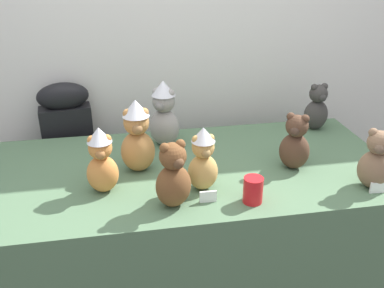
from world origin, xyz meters
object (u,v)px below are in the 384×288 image
at_px(teddy_bear_mocha, 376,161).
at_px(teddy_bear_chestnut, 173,177).
at_px(teddy_bear_honey, 203,160).
at_px(teddy_bear_ginger, 101,161).
at_px(party_cup_red, 253,190).
at_px(teddy_bear_ash, 164,114).
at_px(teddy_bear_charcoal, 317,108).
at_px(display_table, 192,233).
at_px(teddy_bear_caramel, 137,137).
at_px(instrument_case, 72,166).
at_px(teddy_bear_cocoa, 295,143).

distance_m(teddy_bear_mocha, teddy_bear_chestnut, 0.86).
height_order(teddy_bear_mocha, teddy_bear_chestnut, teddy_bear_chestnut).
height_order(teddy_bear_honey, teddy_bear_mocha, teddy_bear_honey).
distance_m(teddy_bear_honey, teddy_bear_ginger, 0.42).
distance_m(teddy_bear_chestnut, party_cup_red, 0.33).
bearing_deg(teddy_bear_honey, teddy_bear_mocha, -13.24).
bearing_deg(teddy_bear_ash, teddy_bear_charcoal, 32.19).
bearing_deg(teddy_bear_mocha, teddy_bear_ginger, -155.93).
distance_m(display_table, teddy_bear_caramel, 0.60).
bearing_deg(teddy_bear_ash, teddy_bear_mocha, -6.79).
relative_size(teddy_bear_caramel, teddy_bear_chestnut, 1.21).
height_order(teddy_bear_caramel, teddy_bear_mocha, teddy_bear_caramel).
bearing_deg(party_cup_red, teddy_bear_honey, 142.21).
height_order(teddy_bear_charcoal, teddy_bear_ginger, teddy_bear_ginger).
bearing_deg(instrument_case, display_table, -50.23).
bearing_deg(teddy_bear_ash, party_cup_red, -36.28).
bearing_deg(party_cup_red, teddy_bear_mocha, 2.26).
bearing_deg(teddy_bear_caramel, instrument_case, 123.36).
bearing_deg(teddy_bear_mocha, instrument_case, 179.14).
xyz_separation_m(teddy_bear_charcoal, teddy_bear_ginger, (-1.16, -0.47, 0.02)).
bearing_deg(teddy_bear_caramel, teddy_bear_ash, 59.07).
xyz_separation_m(teddy_bear_mocha, party_cup_red, (-0.54, -0.02, -0.07)).
relative_size(teddy_bear_mocha, party_cup_red, 2.45).
distance_m(teddy_bear_cocoa, teddy_bear_ash, 0.66).
relative_size(instrument_case, teddy_bear_ginger, 3.55).
distance_m(teddy_bear_honey, teddy_bear_cocoa, 0.46).
bearing_deg(teddy_bear_mocha, teddy_bear_cocoa, 172.53).
bearing_deg(instrument_case, teddy_bear_ginger, -80.49).
distance_m(display_table, teddy_bear_mocha, 0.94).
distance_m(teddy_bear_ginger, teddy_bear_chestnut, 0.32).
bearing_deg(display_table, teddy_bear_caramel, 175.72).
bearing_deg(party_cup_red, teddy_bear_charcoal, 49.12).
distance_m(teddy_bear_cocoa, teddy_bear_chestnut, 0.63).
bearing_deg(display_table, teddy_bear_cocoa, -10.59).
bearing_deg(teddy_bear_mocha, party_cup_red, -145.04).
bearing_deg(teddy_bear_caramel, teddy_bear_chestnut, -69.62).
bearing_deg(teddy_bear_chestnut, teddy_bear_charcoal, 16.17).
bearing_deg(teddy_bear_charcoal, teddy_bear_caramel, -168.95).
distance_m(display_table, teddy_bear_honey, 0.56).
height_order(display_table, teddy_bear_honey, teddy_bear_honey).
height_order(teddy_bear_cocoa, teddy_bear_ginger, teddy_bear_ginger).
distance_m(instrument_case, teddy_bear_mocha, 1.66).
height_order(display_table, party_cup_red, party_cup_red).
relative_size(display_table, teddy_bear_ginger, 6.49).
height_order(teddy_bear_cocoa, teddy_bear_chestnut, teddy_bear_chestnut).
xyz_separation_m(display_table, instrument_case, (-0.62, 0.58, 0.14)).
distance_m(display_table, party_cup_red, 0.58).
bearing_deg(display_table, teddy_bear_ash, 109.51).
height_order(instrument_case, teddy_bear_mocha, teddy_bear_mocha).
distance_m(teddy_bear_charcoal, teddy_bear_cocoa, 0.51).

